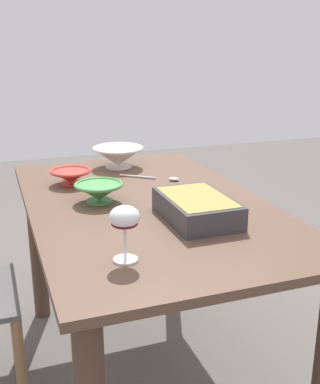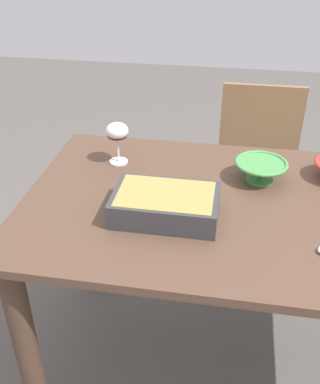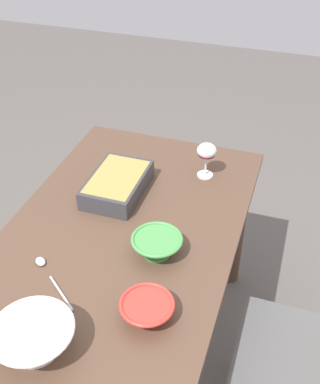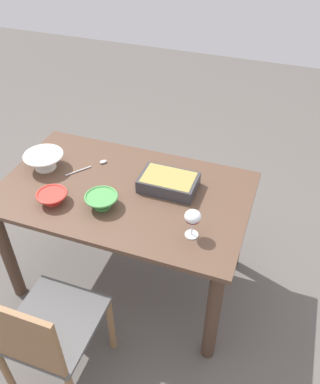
% 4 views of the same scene
% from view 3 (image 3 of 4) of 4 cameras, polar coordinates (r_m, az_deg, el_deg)
% --- Properties ---
extents(ground_plane, '(8.00, 8.00, 0.00)m').
position_cam_3_polar(ground_plane, '(2.28, -3.86, -19.14)').
color(ground_plane, '#5B5651').
extents(dining_table, '(1.37, 0.82, 0.75)m').
position_cam_3_polar(dining_table, '(1.80, -4.66, -8.33)').
color(dining_table, brown).
rests_on(dining_table, ground_plane).
extents(wine_glass, '(0.08, 0.08, 0.15)m').
position_cam_3_polar(wine_glass, '(1.93, 5.63, 4.73)').
color(wine_glass, white).
rests_on(wine_glass, dining_table).
extents(casserole_dish, '(0.31, 0.20, 0.08)m').
position_cam_3_polar(casserole_dish, '(1.87, -5.17, 1.04)').
color(casserole_dish, '#38383D').
rests_on(casserole_dish, dining_table).
extents(mixing_bowl, '(0.16, 0.16, 0.06)m').
position_cam_3_polar(mixing_bowl, '(1.42, -1.58, -13.85)').
color(mixing_bowl, red).
rests_on(mixing_bowl, dining_table).
extents(small_bowl, '(0.23, 0.23, 0.10)m').
position_cam_3_polar(small_bowl, '(1.38, -14.91, -16.61)').
color(small_bowl, white).
rests_on(small_bowl, dining_table).
extents(serving_bowl, '(0.18, 0.18, 0.07)m').
position_cam_3_polar(serving_bowl, '(1.60, -0.38, -6.35)').
color(serving_bowl, '#4C994C').
rests_on(serving_bowl, dining_table).
extents(serving_spoon, '(0.18, 0.22, 0.01)m').
position_cam_3_polar(serving_spoon, '(1.60, -13.37, -9.37)').
color(serving_spoon, silver).
rests_on(serving_spoon, dining_table).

